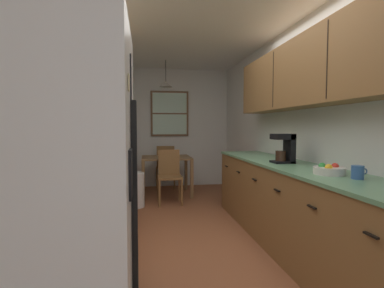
{
  "coord_description": "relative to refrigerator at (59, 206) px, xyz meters",
  "views": [
    {
      "loc": [
        -0.53,
        -2.7,
        1.29
      ],
      "look_at": [
        0.15,
        1.4,
        1.05
      ],
      "focal_mm": 27.07,
      "sensor_mm": 36.0,
      "label": 1
    }
  ],
  "objects": [
    {
      "name": "ground_plane",
      "position": [
        0.95,
        2.21,
        -0.9
      ],
      "size": [
        12.0,
        12.0,
        0.0
      ],
      "primitive_type": "plane",
      "color": "brown"
    },
    {
      "name": "wall_left",
      "position": [
        -0.4,
        2.21,
        0.38
      ],
      "size": [
        0.1,
        9.0,
        2.55
      ],
      "primitive_type": "cube",
      "color": "silver",
      "rests_on": "ground"
    },
    {
      "name": "wall_right",
      "position": [
        2.3,
        2.21,
        0.38
      ],
      "size": [
        0.1,
        9.0,
        2.55
      ],
      "primitive_type": "cube",
      "color": "silver",
      "rests_on": "ground"
    },
    {
      "name": "wall_back",
      "position": [
        0.95,
        4.86,
        0.38
      ],
      "size": [
        4.4,
        0.1,
        2.55
      ],
      "primitive_type": "cube",
      "color": "silver",
      "rests_on": "ground"
    },
    {
      "name": "ceiling_slab",
      "position": [
        0.95,
        2.21,
        1.69
      ],
      "size": [
        4.4,
        9.0,
        0.08
      ],
      "primitive_type": "cube",
      "color": "white"
    },
    {
      "name": "refrigerator",
      "position": [
        0.0,
        0.0,
        0.0
      ],
      "size": [
        0.73,
        0.78,
        1.8
      ],
      "color": "white",
      "rests_on": "ground"
    },
    {
      "name": "stove_range",
      "position": [
        -0.05,
        0.71,
        -0.43
      ],
      "size": [
        0.66,
        0.59,
        1.1
      ],
      "color": "black",
      "rests_on": "ground"
    },
    {
      "name": "microwave_over_range",
      "position": [
        -0.16,
        0.71,
        0.77
      ],
      "size": [
        0.39,
        0.6,
        0.33
      ],
      "color": "white"
    },
    {
      "name": "counter_left",
      "position": [
        -0.05,
        1.96,
        -0.45
      ],
      "size": [
        0.64,
        1.92,
        0.9
      ],
      "color": "brown",
      "rests_on": "ground"
    },
    {
      "name": "upper_cabinets_left",
      "position": [
        -0.19,
        1.91,
        0.94
      ],
      "size": [
        0.33,
        2.0,
        0.64
      ],
      "color": "brown"
    },
    {
      "name": "counter_right",
      "position": [
        1.95,
        1.29,
        -0.45
      ],
      "size": [
        0.64,
        3.43,
        0.9
      ],
      "color": "brown",
      "rests_on": "ground"
    },
    {
      "name": "upper_cabinets_right",
      "position": [
        2.09,
        1.24,
        0.95
      ],
      "size": [
        0.33,
        3.11,
        0.7
      ],
      "color": "brown"
    },
    {
      "name": "dining_table",
      "position": [
        0.82,
        4.0,
        -0.29
      ],
      "size": [
        0.92,
        0.8,
        0.73
      ],
      "color": "brown",
      "rests_on": "ground"
    },
    {
      "name": "dining_chair_near",
      "position": [
        0.83,
        3.39,
        -0.4
      ],
      "size": [
        0.4,
        0.4,
        0.9
      ],
      "color": "brown",
      "rests_on": "ground"
    },
    {
      "name": "dining_chair_far",
      "position": [
        0.86,
        4.61,
        -0.4
      ],
      "size": [
        0.45,
        0.45,
        0.9
      ],
      "color": "brown",
      "rests_on": "ground"
    },
    {
      "name": "pendant_light",
      "position": [
        0.82,
        4.0,
        1.2
      ],
      "size": [
        0.24,
        0.24,
        0.5
      ],
      "color": "black"
    },
    {
      "name": "back_window",
      "position": [
        0.96,
        4.78,
        0.68
      ],
      "size": [
        0.82,
        0.05,
        0.97
      ],
      "color": "brown"
    },
    {
      "name": "trash_bin",
      "position": [
        0.25,
        3.21,
        -0.62
      ],
      "size": [
        0.32,
        0.32,
        0.55
      ],
      "primitive_type": "cylinder",
      "color": "white",
      "rests_on": "ground"
    },
    {
      "name": "storage_canister",
      "position": [
        -0.05,
        1.28,
        0.09
      ],
      "size": [
        0.11,
        0.11,
        0.17
      ],
      "color": "#D84C19",
      "rests_on": "counter_left"
    },
    {
      "name": "dish_towel",
      "position": [
        0.31,
        0.85,
        -0.4
      ],
      "size": [
        0.02,
        0.16,
        0.24
      ],
      "primitive_type": "cube",
      "color": "beige"
    },
    {
      "name": "coffee_maker",
      "position": [
        1.93,
        1.43,
        0.17
      ],
      "size": [
        0.22,
        0.18,
        0.32
      ],
      "color": "black",
      "rests_on": "counter_right"
    },
    {
      "name": "mug_by_coffeemaker",
      "position": [
        2.0,
        0.43,
        0.05
      ],
      "size": [
        0.13,
        0.09,
        0.1
      ],
      "color": "#335999",
      "rests_on": "counter_right"
    },
    {
      "name": "mug_spare",
      "position": [
        1.99,
        1.64,
        0.05
      ],
      "size": [
        0.12,
        0.08,
        0.09
      ],
      "color": "#E5CC4C",
      "rests_on": "counter_right"
    },
    {
      "name": "fruit_bowl",
      "position": [
        1.92,
        0.66,
        0.04
      ],
      "size": [
        0.25,
        0.25,
        0.09
      ],
      "color": "silver",
      "rests_on": "counter_right"
    },
    {
      "name": "table_serving_bowl",
      "position": [
        0.89,
        3.98,
        -0.14
      ],
      "size": [
        0.21,
        0.21,
        0.06
      ],
      "primitive_type": "cylinder",
      "color": "silver",
      "rests_on": "dining_table"
    }
  ]
}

